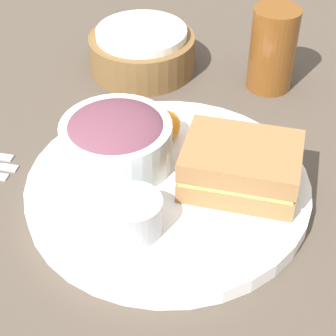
% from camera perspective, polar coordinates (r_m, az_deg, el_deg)
% --- Properties ---
extents(ground_plane, '(4.00, 4.00, 0.00)m').
position_cam_1_polar(ground_plane, '(0.68, 0.00, -2.58)').
color(ground_plane, '#4C4238').
extents(plate, '(0.34, 0.34, 0.02)m').
position_cam_1_polar(plate, '(0.67, 0.00, -1.95)').
color(plate, white).
rests_on(plate, ground_plane).
extents(sandwich, '(0.15, 0.12, 0.06)m').
position_cam_1_polar(sandwich, '(0.64, 7.42, 0.06)').
color(sandwich, olive).
rests_on(sandwich, plate).
extents(salad_bowl, '(0.13, 0.13, 0.07)m').
position_cam_1_polar(salad_bowl, '(0.67, -5.27, 2.98)').
color(salad_bowl, silver).
rests_on(salad_bowl, plate).
extents(dressing_cup, '(0.06, 0.06, 0.04)m').
position_cam_1_polar(dressing_cup, '(0.60, -3.51, -4.74)').
color(dressing_cup, '#99999E').
rests_on(dressing_cup, plate).
extents(orange_wedge, '(0.04, 0.04, 0.04)m').
position_cam_1_polar(orange_wedge, '(0.72, -0.23, 4.37)').
color(orange_wedge, orange).
rests_on(orange_wedge, plate).
extents(drink_glass, '(0.07, 0.07, 0.12)m').
position_cam_1_polar(drink_glass, '(0.85, 10.59, 11.80)').
color(drink_glass, brown).
rests_on(drink_glass, ground_plane).
extents(bread_basket, '(0.16, 0.16, 0.07)m').
position_cam_1_polar(bread_basket, '(0.89, -2.66, 11.83)').
color(bread_basket, brown).
rests_on(bread_basket, ground_plane).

